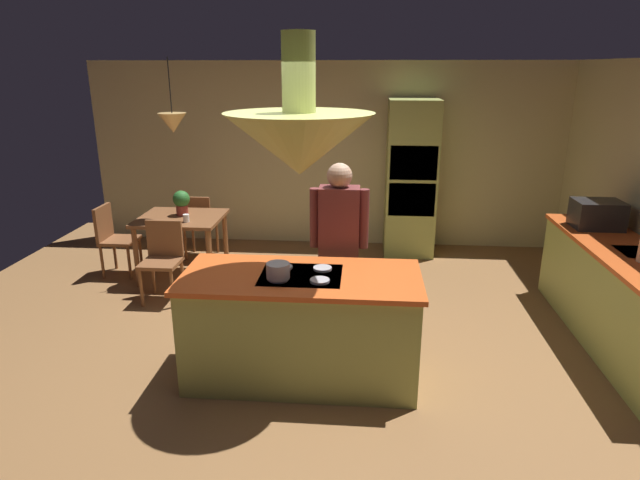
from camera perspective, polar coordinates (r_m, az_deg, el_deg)
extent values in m
plane|color=olive|center=(4.81, -1.63, -12.89)|extent=(8.16, 8.16, 0.00)
cube|color=beige|center=(7.66, 1.19, 9.03)|extent=(6.80, 0.10, 2.55)
cube|color=#A8B259|center=(4.42, -1.97, -9.41)|extent=(1.84, 0.81, 0.86)
cube|color=#E05B23|center=(4.23, -2.04, -3.98)|extent=(1.90, 0.87, 0.04)
cube|color=black|center=(4.23, -2.04, -3.79)|extent=(0.64, 0.52, 0.01)
cylinder|color=#B2B2B7|center=(4.12, -4.47, -4.19)|extent=(0.15, 0.15, 0.02)
cylinder|color=#B2B2B7|center=(4.09, -0.02, -4.34)|extent=(0.15, 0.15, 0.02)
cylinder|color=#B2B2B7|center=(4.36, -3.93, -2.91)|extent=(0.15, 0.15, 0.02)
cylinder|color=#B2B2B7|center=(4.33, 0.27, -3.04)|extent=(0.15, 0.15, 0.02)
cube|color=#A8B259|center=(5.64, 29.32, -5.61)|extent=(0.62, 2.50, 0.86)
cube|color=#E05B23|center=(5.49, 30.03, -1.27)|extent=(0.66, 2.54, 0.04)
cube|color=#A8B259|center=(7.32, 9.65, 6.46)|extent=(0.66, 0.62, 2.07)
cube|color=black|center=(6.98, 9.95, 8.11)|extent=(0.60, 0.04, 0.44)
cube|color=black|center=(7.08, 9.74, 4.28)|extent=(0.60, 0.04, 0.44)
cube|color=brown|center=(6.61, -14.62, 2.26)|extent=(0.98, 0.86, 0.04)
cylinder|color=brown|center=(6.55, -18.97, -1.79)|extent=(0.06, 0.06, 0.72)
cylinder|color=brown|center=(6.26, -11.72, -2.08)|extent=(0.06, 0.06, 0.72)
cylinder|color=brown|center=(7.20, -16.68, 0.19)|extent=(0.06, 0.06, 0.72)
cylinder|color=brown|center=(6.93, -10.03, 0.02)|extent=(0.06, 0.06, 0.72)
cylinder|color=tan|center=(5.05, 0.93, -6.01)|extent=(0.14, 0.14, 0.82)
cylinder|color=tan|center=(5.04, 2.99, -6.07)|extent=(0.14, 0.14, 0.82)
cube|color=brown|center=(4.79, 2.05, 1.95)|extent=(0.36, 0.22, 0.64)
cylinder|color=brown|center=(4.80, -0.57, 2.38)|extent=(0.09, 0.09, 0.54)
cylinder|color=brown|center=(4.78, 4.69, 2.25)|extent=(0.09, 0.09, 0.54)
sphere|color=tan|center=(4.70, 2.11, 6.86)|extent=(0.22, 0.22, 0.22)
cone|color=#A8B259|center=(3.96, -2.20, 10.17)|extent=(1.10, 1.10, 0.45)
cylinder|color=#A8B259|center=(3.93, -2.29, 17.42)|extent=(0.24, 0.24, 0.55)
cone|color=#E0B266|center=(6.41, -15.42, 11.94)|extent=(0.32, 0.32, 0.22)
cylinder|color=black|center=(6.38, -15.73, 15.59)|extent=(0.01, 0.01, 0.60)
cube|color=brown|center=(6.05, -16.63, -2.37)|extent=(0.40, 0.40, 0.04)
cube|color=brown|center=(6.14, -16.22, 0.14)|extent=(0.40, 0.04, 0.42)
cylinder|color=brown|center=(6.05, -18.52, -4.86)|extent=(0.04, 0.04, 0.43)
cylinder|color=brown|center=(5.92, -15.48, -5.04)|extent=(0.04, 0.04, 0.43)
cylinder|color=brown|center=(6.33, -17.34, -3.69)|extent=(0.04, 0.04, 0.43)
cylinder|color=brown|center=(6.22, -14.43, -3.84)|extent=(0.04, 0.04, 0.43)
cube|color=brown|center=(7.36, -12.61, 1.56)|extent=(0.40, 0.40, 0.04)
cube|color=brown|center=(7.13, -13.15, 2.84)|extent=(0.40, 0.04, 0.42)
cylinder|color=brown|center=(7.53, -10.89, 0.26)|extent=(0.04, 0.04, 0.43)
cylinder|color=brown|center=(7.63, -13.35, 0.32)|extent=(0.04, 0.04, 0.43)
cylinder|color=brown|center=(7.22, -11.60, -0.56)|extent=(0.04, 0.04, 0.43)
cylinder|color=brown|center=(7.32, -14.15, -0.49)|extent=(0.04, 0.04, 0.43)
cube|color=brown|center=(6.99, -20.56, -0.04)|extent=(0.40, 0.40, 0.04)
cube|color=brown|center=(7.01, -22.09, 1.71)|extent=(0.04, 0.40, 0.42)
cylinder|color=brown|center=(6.85, -19.65, -2.30)|extent=(0.04, 0.04, 0.43)
cylinder|color=brown|center=(7.14, -18.57, -1.37)|extent=(0.04, 0.04, 0.43)
cylinder|color=brown|center=(6.99, -22.19, -2.18)|extent=(0.04, 0.04, 0.43)
cylinder|color=brown|center=(7.28, -21.03, -1.28)|extent=(0.04, 0.04, 0.43)
cylinder|color=#99382D|center=(6.66, -14.47, 3.09)|extent=(0.14, 0.14, 0.12)
sphere|color=#2D722D|center=(6.62, -14.56, 4.26)|extent=(0.20, 0.20, 0.20)
cylinder|color=white|center=(6.35, -14.07, 2.27)|extent=(0.07, 0.07, 0.09)
cube|color=#232326|center=(6.10, 27.44, 2.45)|extent=(0.46, 0.36, 0.28)
cylinder|color=#B2B2B7|center=(4.10, -4.49, -3.28)|extent=(0.18, 0.18, 0.12)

